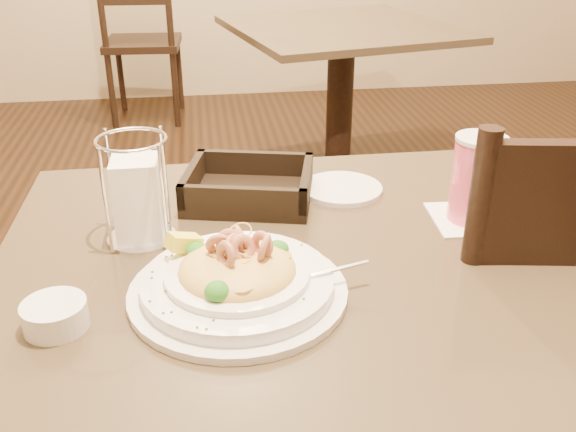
{
  "coord_description": "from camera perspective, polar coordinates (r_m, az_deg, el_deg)",
  "views": [
    {
      "loc": [
        -0.12,
        -0.82,
        1.22
      ],
      "look_at": [
        0.0,
        0.02,
        0.8
      ],
      "focal_mm": 40.0,
      "sensor_mm": 36.0,
      "label": 1
    }
  ],
  "objects": [
    {
      "name": "main_table",
      "position": [
        1.1,
        0.15,
        -14.85
      ],
      "size": [
        0.9,
        0.9,
        0.72
      ],
      "color": "black",
      "rests_on": "ground"
    },
    {
      "name": "background_table",
      "position": [
        2.94,
        4.7,
        12.2
      ],
      "size": [
        1.08,
        1.08,
        0.72
      ],
      "rotation": [
        0.0,
        0.0,
        0.23
      ],
      "color": "black",
      "rests_on": "ground"
    },
    {
      "name": "dining_chair_near",
      "position": [
        1.3,
        21.3,
        -9.18
      ],
      "size": [
        0.48,
        0.48,
        0.93
      ],
      "rotation": [
        0.0,
        0.0,
        2.98
      ],
      "color": "black",
      "rests_on": "ground"
    },
    {
      "name": "dining_chair_far",
      "position": [
        3.89,
        -12.92,
        15.28
      ],
      "size": [
        0.44,
        0.44,
        0.93
      ],
      "rotation": [
        0.0,
        0.0,
        3.09
      ],
      "color": "black",
      "rests_on": "ground"
    },
    {
      "name": "pasta_bowl",
      "position": [
        0.9,
        -4.53,
        -5.5
      ],
      "size": [
        0.34,
        0.31,
        0.1
      ],
      "rotation": [
        0.0,
        0.0,
        0.06
      ],
      "color": "white",
      "rests_on": "main_table"
    },
    {
      "name": "drink_glass",
      "position": [
        1.12,
        16.41,
        3.1
      ],
      "size": [
        0.14,
        0.14,
        0.15
      ],
      "rotation": [
        0.0,
        0.0,
        -0.07
      ],
      "color": "white",
      "rests_on": "main_table"
    },
    {
      "name": "bread_basket",
      "position": [
        1.18,
        -3.48,
        2.42
      ],
      "size": [
        0.26,
        0.23,
        0.06
      ],
      "rotation": [
        0.0,
        0.0,
        -0.23
      ],
      "color": "black",
      "rests_on": "main_table"
    },
    {
      "name": "napkin_caddy",
      "position": [
        1.04,
        -13.23,
        1.64
      ],
      "size": [
        0.11,
        0.11,
        0.18
      ],
      "rotation": [
        0.0,
        0.0,
        -0.2
      ],
      "color": "silver",
      "rests_on": "main_table"
    },
    {
      "name": "side_plate",
      "position": [
        1.22,
        4.81,
        2.44
      ],
      "size": [
        0.19,
        0.19,
        0.01
      ],
      "primitive_type": "cylinder",
      "rotation": [
        0.0,
        0.0,
        0.33
      ],
      "color": "white",
      "rests_on": "main_table"
    },
    {
      "name": "butter_ramekin",
      "position": [
        0.89,
        -20.01,
        -8.3
      ],
      "size": [
        0.11,
        0.11,
        0.04
      ],
      "primitive_type": "cylinder",
      "rotation": [
        0.0,
        0.0,
        0.41
      ],
      "color": "white",
      "rests_on": "main_table"
    }
  ]
}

